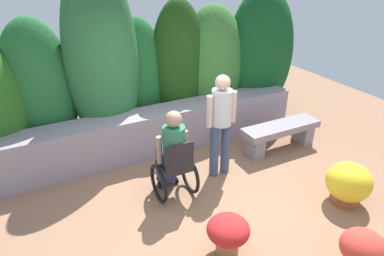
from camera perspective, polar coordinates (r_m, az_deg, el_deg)
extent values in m
plane|color=#91684D|center=(4.78, 2.56, -13.36)|extent=(11.33, 11.33, 0.00)
cube|color=gray|center=(5.90, -5.76, -0.46)|extent=(5.23, 0.54, 0.76)
ellipsoid|color=#22632F|center=(5.94, -24.12, 5.61)|extent=(1.14, 0.80, 2.32)
ellipsoid|color=#2A6937|center=(5.71, -14.82, 10.75)|extent=(1.18, 0.83, 3.15)
ellipsoid|color=#1D6129|center=(6.28, -8.76, 8.12)|extent=(0.99, 0.69, 2.18)
ellipsoid|color=#1D4314|center=(6.37, -2.20, 10.03)|extent=(1.06, 0.74, 2.47)
ellipsoid|color=#397532|center=(6.70, 3.38, 10.24)|extent=(1.31, 0.92, 2.32)
ellipsoid|color=#134B21|center=(7.15, 11.28, 12.01)|extent=(1.46, 1.02, 2.60)
cube|color=gray|center=(5.90, 10.40, -3.07)|extent=(0.20, 0.35, 0.35)
cube|color=gray|center=(6.56, 18.06, -0.80)|extent=(0.20, 0.35, 0.35)
cube|color=gray|center=(6.11, 14.68, 0.05)|extent=(1.45, 0.41, 0.12)
cube|color=black|center=(4.72, -3.01, -6.32)|extent=(0.40, 0.40, 0.06)
cube|color=black|center=(4.46, -2.12, -5.00)|extent=(0.40, 0.04, 0.40)
cube|color=black|center=(5.19, -4.37, -8.27)|extent=(0.28, 0.12, 0.03)
torus|color=black|center=(4.77, -5.60, -9.23)|extent=(0.05, 0.56, 0.56)
torus|color=black|center=(4.93, -0.38, -7.77)|extent=(0.05, 0.56, 0.56)
cylinder|color=black|center=(5.13, -5.49, -9.52)|extent=(0.03, 0.10, 0.10)
cylinder|color=black|center=(5.21, -2.61, -8.73)|extent=(0.03, 0.10, 0.10)
cube|color=navy|center=(4.74, -3.54, -4.62)|extent=(0.30, 0.40, 0.16)
cube|color=navy|center=(5.08, -4.34, -6.87)|extent=(0.26, 0.14, 0.43)
cylinder|color=#2D7152|center=(4.52, -3.01, -2.63)|extent=(0.30, 0.30, 0.50)
cylinder|color=#A07E65|center=(4.54, -5.49, -3.71)|extent=(0.08, 0.08, 0.40)
cylinder|color=#A07E65|center=(4.67, -1.16, -2.64)|extent=(0.08, 0.08, 0.40)
sphere|color=#A07E65|center=(4.35, -3.12, 1.49)|extent=(0.22, 0.22, 0.22)
cylinder|color=#3B4D6E|center=(5.20, 3.74, -3.83)|extent=(0.14, 0.14, 0.86)
cylinder|color=#3B4D6E|center=(5.29, 5.61, -3.31)|extent=(0.14, 0.14, 0.86)
cylinder|color=silver|center=(4.93, 4.99, 3.45)|extent=(0.30, 0.30, 0.53)
cylinder|color=beige|center=(4.84, 2.95, 2.74)|extent=(0.09, 0.09, 0.48)
cylinder|color=beige|center=(5.04, 6.92, 3.57)|extent=(0.09, 0.09, 0.48)
sphere|color=beige|center=(4.79, 5.17, 7.59)|extent=(0.22, 0.22, 0.22)
cylinder|color=#A86642|center=(4.15, 5.94, -18.70)|extent=(0.26, 0.26, 0.26)
ellipsoid|color=#0C4A1A|center=(4.03, 6.06, -17.03)|extent=(0.29, 0.29, 0.11)
ellipsoid|color=red|center=(4.00, 6.09, -16.56)|extent=(0.49, 0.49, 0.30)
cylinder|color=brown|center=(5.29, 24.27, -10.31)|extent=(0.40, 0.40, 0.19)
ellipsoid|color=#1C6828|center=(5.20, 24.60, -8.89)|extent=(0.44, 0.44, 0.19)
ellipsoid|color=yellow|center=(5.16, 24.77, -8.17)|extent=(0.61, 0.61, 0.53)
ellipsoid|color=#105514|center=(4.25, 26.59, -17.99)|extent=(0.33, 0.33, 0.13)
ellipsoid|color=red|center=(4.22, 26.75, -17.44)|extent=(0.48, 0.48, 0.37)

